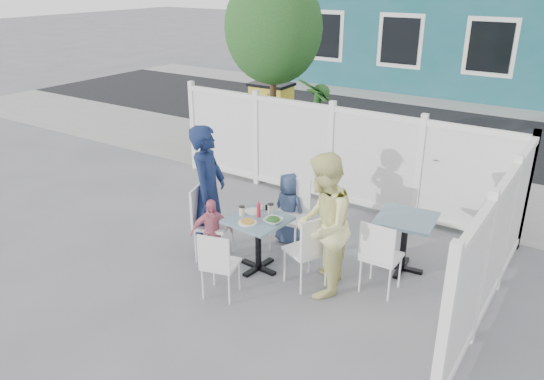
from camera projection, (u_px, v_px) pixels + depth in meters
The scene contains 29 objects.
ground at pixel (237, 260), 6.99m from camera, with size 80.00×80.00×0.00m, color slate.
near_sidewalk at pixel (359, 175), 9.92m from camera, with size 24.00×2.60×0.01m, color gray.
street at pixel (424, 129), 12.77m from camera, with size 24.00×5.00×0.01m, color black.
far_sidewalk at pixel (460, 105), 15.16m from camera, with size 24.00×1.60×0.01m, color gray.
fence_back at pixel (331, 156), 8.49m from camera, with size 5.86×0.08×1.60m.
fence_right at pixel (494, 250), 5.63m from camera, with size 0.08×3.66×1.60m.
tree at pixel (273, 29), 9.37m from camera, with size 1.80×1.62×3.59m.
utility_cabinet at pixel (271, 120), 10.88m from camera, with size 0.76×0.54×1.41m, color gold.
potted_shrub_a at pixel (319, 131), 9.29m from camera, with size 1.04×1.04×1.86m, color #174018.
potted_shrub_b at pixel (460, 172), 8.02m from camera, with size 1.28×1.11×1.42m, color #174018.
main_table at pixel (258, 230), 6.58m from camera, with size 0.74×0.74×0.71m.
spare_table at pixel (405, 229), 6.56m from camera, with size 0.77×0.77×0.73m.
chair_left at pixel (207, 217), 6.86m from camera, with size 0.56×0.57×1.00m.
chair_right at pixel (310, 246), 6.20m from camera, with size 0.55×0.56×0.94m.
chair_back at pixel (291, 208), 7.12m from camera, with size 0.48×0.47×0.98m.
chair_near at pixel (218, 261), 5.99m from camera, with size 0.47×0.46×0.84m.
chair_spare at pixel (380, 253), 6.08m from camera, with size 0.42×0.41×0.92m.
man at pixel (208, 192), 6.84m from camera, with size 0.65×0.43×1.78m, color #131F45.
woman at pixel (322, 226), 6.01m from camera, with size 0.83×0.65×1.70m, color #E9E444.
boy at pixel (289, 209), 7.27m from camera, with size 0.50×0.32×1.02m, color navy.
toddler at pixel (211, 233), 6.71m from camera, with size 0.54×0.22×0.92m, color #D8718C.
plate_main at pixel (248, 223), 6.39m from camera, with size 0.23×0.23×0.01m, color white.
plate_side at pixel (253, 211), 6.69m from camera, with size 0.21×0.21×0.01m, color white.
salad_bowl at pixel (273, 221), 6.39m from camera, with size 0.22×0.22×0.05m, color white.
coffee_cup_a at pixel (242, 211), 6.58m from camera, with size 0.07×0.07×0.11m, color beige.
coffee_cup_b at pixel (271, 209), 6.64m from camera, with size 0.08×0.08×0.11m, color beige.
ketchup_bottle at pixel (259, 211), 6.53m from camera, with size 0.05×0.05×0.16m, color red.
salt_shaker at pixel (262, 208), 6.74m from camera, with size 0.03×0.03×0.06m, color white.
pepper_shaker at pixel (266, 207), 6.73m from camera, with size 0.03×0.03×0.07m, color black.
Camera 1 is at (3.77, -4.84, 3.52)m, focal length 35.00 mm.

